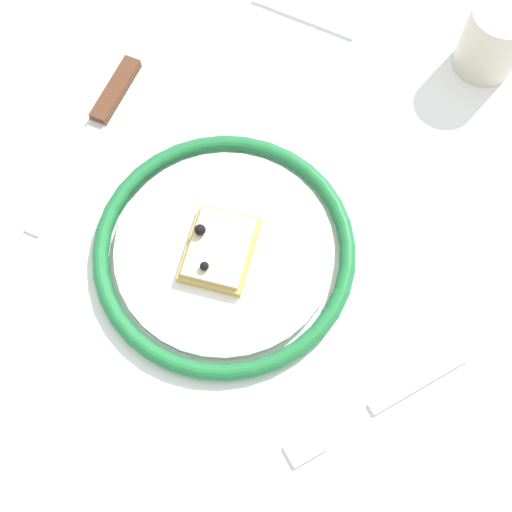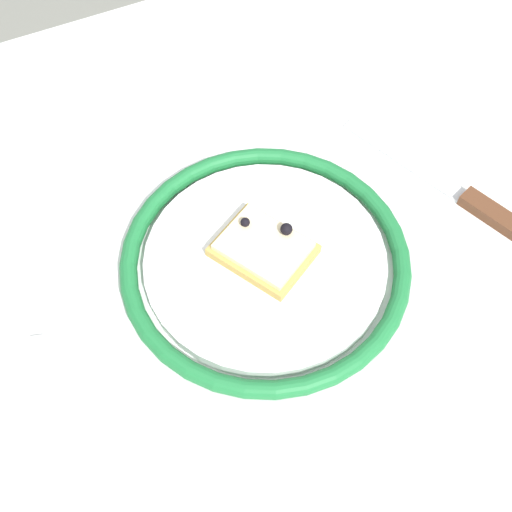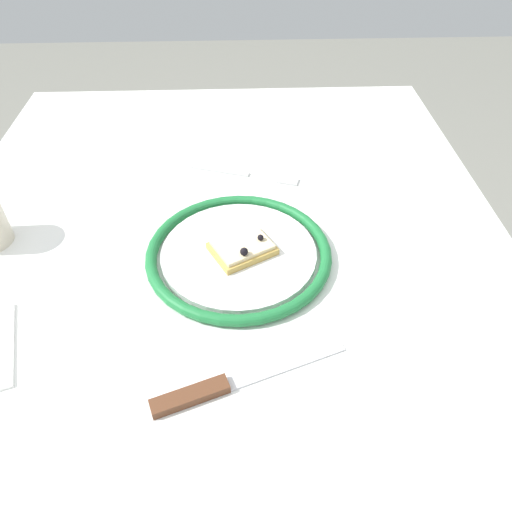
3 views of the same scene
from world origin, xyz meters
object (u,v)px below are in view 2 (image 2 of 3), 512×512
object	(u,v)px
pizza_slice_near	(264,249)
fork	(37,343)
knife	(473,202)
dining_table	(230,344)
plate	(265,261)

from	to	relation	value
pizza_slice_near	fork	bearing A→B (deg)	177.80
knife	fork	distance (m)	0.44
dining_table	knife	size ratio (longest dim) A/B	4.60
dining_table	plate	xyz separation A→B (m)	(0.05, 0.02, 0.09)
dining_table	fork	xyz separation A→B (m)	(-0.17, 0.04, 0.08)
plate	knife	distance (m)	0.22
knife	pizza_slice_near	bearing A→B (deg)	171.51
plate	knife	world-z (taller)	plate
dining_table	pizza_slice_near	xyz separation A→B (m)	(0.05, 0.03, 0.10)
plate	pizza_slice_near	xyz separation A→B (m)	(0.00, 0.01, 0.01)
plate	pizza_slice_near	world-z (taller)	pizza_slice_near
plate	pizza_slice_near	distance (m)	0.01
pizza_slice_near	fork	size ratio (longest dim) A/B	0.54
fork	plate	bearing A→B (deg)	-3.71
plate	fork	distance (m)	0.22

